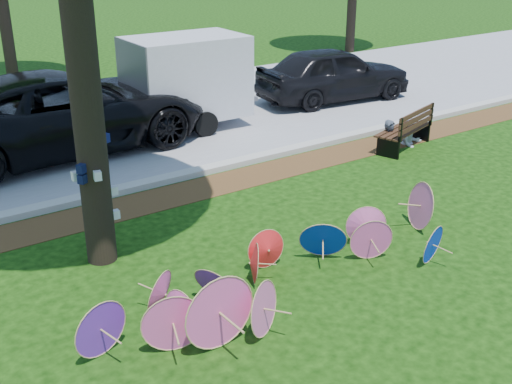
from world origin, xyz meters
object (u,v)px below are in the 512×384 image
Objects in this scene: cargo_trailer at (187,77)px; person_left at (391,121)px; black_van at (64,112)px; person_right at (413,119)px; parasol_pile at (274,272)px; dark_pickup at (334,74)px; park_bench at (403,128)px.

person_left is at bearing -54.03° from cargo_trailer.
person_left is at bearing -127.29° from black_van.
person_right is at bearing 12.78° from person_left.
parasol_pile is at bearing -143.70° from person_right.
black_van is at bearing -178.23° from cargo_trailer.
black_van is (-0.17, 7.57, 0.51)m from parasol_pile.
park_bench is (-1.55, -4.13, -0.32)m from dark_pickup.
cargo_trailer is at bearing 110.18° from park_bench.
park_bench is at bearing -51.18° from cargo_trailer.
cargo_trailer reaches higher than dark_pickup.
person_right reaches higher than park_bench.
black_van is at bearing 156.29° from person_right.
park_bench is 0.41m from person_left.
parasol_pile is at bearing 141.44° from dark_pickup.
person_right is at bearing 170.47° from dark_pickup.
black_van reaches higher than dark_pickup.
person_right is (0.70, 0.00, -0.08)m from person_left.
black_van reaches higher than person_left.
park_bench is at bearing 4.65° from person_left.
person_left is (5.93, -4.10, -0.21)m from black_van.
dark_pickup reaches higher than parasol_pile.
cargo_trailer reaches higher than person_left.
parasol_pile is at bearing -167.88° from park_bench.
dark_pickup is 3.37× the size of person_left.
person_left is at bearing 31.10° from parasol_pile.
parasol_pile is 7.34m from person_right.
dark_pickup reaches higher than park_bench.
person_right is (3.53, -4.11, -0.67)m from cargo_trailer.
dark_pickup is 4.75m from cargo_trailer.
person_right is at bearing 28.28° from parasol_pile.
black_van is 3.65× the size of park_bench.
person_left reaches higher than park_bench.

